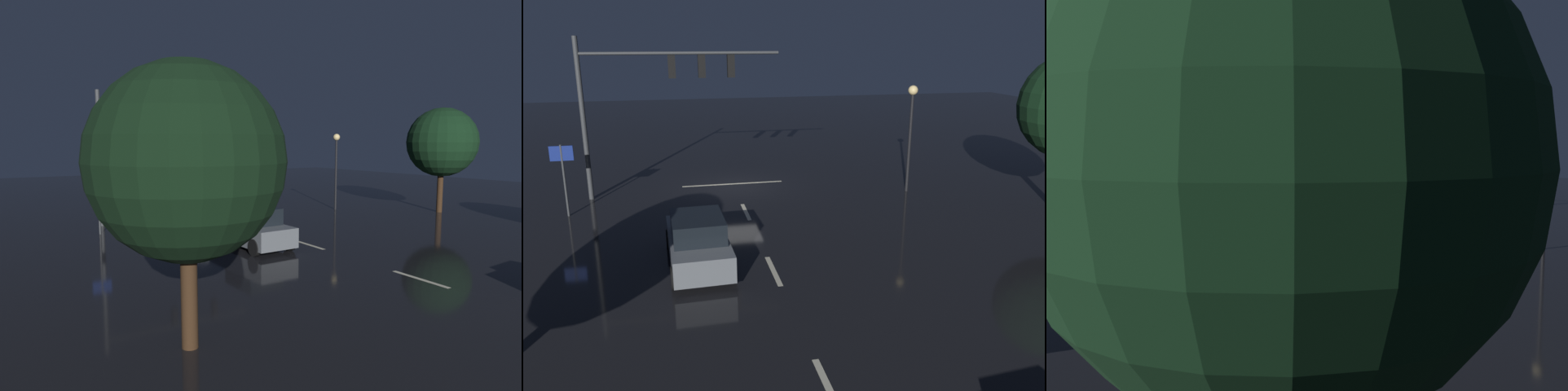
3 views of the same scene
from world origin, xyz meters
TOP-DOWN VIEW (x-y plane):
  - ground_plane at (0.00, 0.00)m, footprint 80.00×80.00m
  - traffic_signal_assembly at (3.47, 0.62)m, footprint 8.82×0.47m
  - lane_dash_far at (0.00, 4.00)m, footprint 0.16×2.20m
  - lane_dash_mid at (0.00, 10.00)m, footprint 0.16×2.20m
  - lane_dash_near at (0.00, 16.00)m, footprint 0.16×2.20m
  - stop_bar at (0.00, -0.56)m, footprint 5.00×0.16m
  - car_approaching at (2.26, 9.02)m, footprint 2.05×4.43m
  - street_lamp_left_kerb at (-7.99, 2.46)m, footprint 0.44×0.44m
  - route_sign at (7.21, 2.96)m, footprint 0.90×0.09m

SIDE VIEW (x-z plane):
  - ground_plane at x=0.00m, z-range 0.00..0.00m
  - lane_dash_far at x=0.00m, z-range 0.00..0.01m
  - lane_dash_mid at x=0.00m, z-range 0.00..0.01m
  - lane_dash_near at x=0.00m, z-range 0.00..0.01m
  - stop_bar at x=0.00m, z-range 0.00..0.01m
  - car_approaching at x=2.26m, z-range -0.05..1.65m
  - route_sign at x=7.21m, z-range 0.65..3.64m
  - street_lamp_left_kerb at x=-7.99m, z-range 1.00..5.99m
  - traffic_signal_assembly at x=3.47m, z-range 1.53..8.67m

